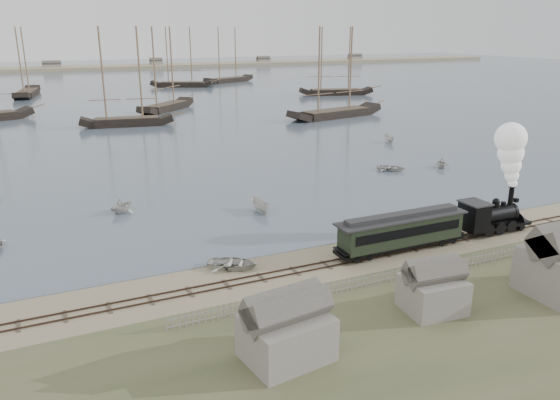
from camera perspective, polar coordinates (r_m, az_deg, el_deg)
name	(u,v)px	position (r m, az deg, el deg)	size (l,w,h in m)	color
ground	(325,255)	(49.20, 4.76, -5.73)	(600.00, 600.00, 0.00)	gray
harbor_water	(94,85)	(211.35, -18.82, 11.32)	(600.00, 336.00, 0.06)	#4B5C6B
rail_track	(337,263)	(47.61, 5.94, -6.54)	(120.00, 1.80, 0.16)	#3A2920
picket_fence_west	(295,304)	(40.87, 1.53, -10.77)	(19.00, 0.10, 1.20)	slate
picket_fence_east	(494,262)	(51.06, 21.43, -6.06)	(15.00, 0.10, 1.20)	slate
shed_left	(286,358)	(34.92, 0.67, -16.15)	(5.00, 4.00, 4.10)	slate
shed_mid	(431,310)	(41.43, 15.53, -11.04)	(4.00, 3.50, 3.60)	slate
far_spit	(75,70)	(290.78, -20.68, 12.57)	(500.00, 20.00, 1.80)	tan
locomotive	(506,185)	(57.57, 22.57, 1.48)	(8.38, 3.13, 10.45)	black
passenger_coach	(401,230)	(50.39, 12.58, -3.09)	(12.96, 2.50, 3.15)	black
beached_dinghy	(233,263)	(46.43, -4.97, -6.61)	(4.26, 3.04, 0.88)	#BBB9B2
rowboat_1	(121,205)	(62.09, -16.26, -0.53)	(3.15, 2.72, 1.66)	#BBB9B2
rowboat_2	(260,206)	(59.97, -2.13, -0.63)	(3.40, 1.28, 1.31)	#BBB9B2
rowboat_3	(391,168)	(79.11, 11.52, 3.32)	(3.96, 2.83, 0.82)	#BBB9B2
rowboat_4	(442,163)	(82.42, 16.53, 3.75)	(2.85, 2.46, 1.50)	#BBB9B2
rowboat_5	(389,139)	(99.14, 11.33, 6.30)	(3.36, 1.26, 1.30)	#BBB9B2
schooner_2	(123,77)	(117.21, -16.06, 12.27)	(18.72, 4.32, 20.00)	black
schooner_3	(164,69)	(138.10, -12.01, 13.25)	(20.34, 4.69, 20.00)	black
schooner_4	(337,72)	(125.30, 5.95, 13.13)	(24.77, 5.72, 20.00)	black
schooner_5	(337,61)	(169.14, 5.96, 14.24)	(22.14, 5.11, 20.00)	black
schooner_7	(23,62)	(181.38, -25.28, 12.93)	(22.72, 5.24, 20.00)	black
schooner_8	(180,57)	(195.04, -10.39, 14.47)	(21.02, 4.85, 20.00)	black
schooner_9	(228,55)	(210.03, -5.44, 14.86)	(21.88, 5.05, 20.00)	black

